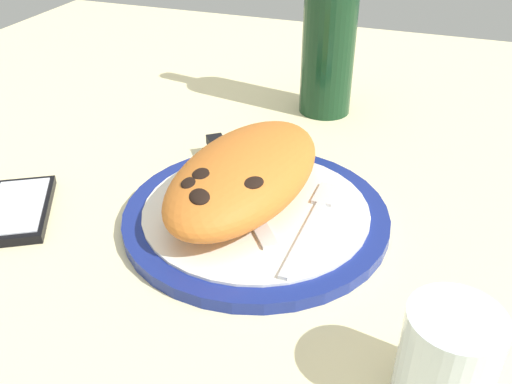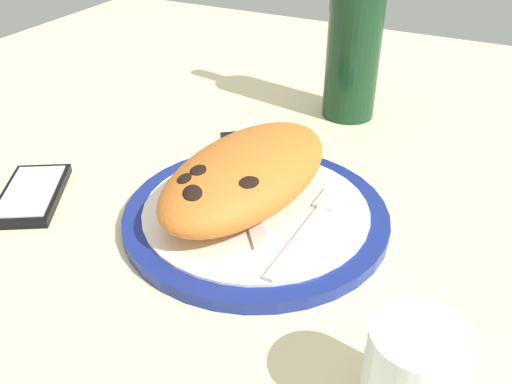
% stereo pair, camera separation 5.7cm
% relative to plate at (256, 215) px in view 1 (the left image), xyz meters
% --- Properties ---
extents(ground_plane, '(1.50, 1.50, 0.03)m').
position_rel_plate_xyz_m(ground_plane, '(0.00, 0.00, -0.02)').
color(ground_plane, beige).
extents(plate, '(0.28, 0.28, 0.02)m').
position_rel_plate_xyz_m(plate, '(0.00, 0.00, 0.00)').
color(plate, navy).
rests_on(plate, ground_plane).
extents(calzone, '(0.25, 0.15, 0.06)m').
position_rel_plate_xyz_m(calzone, '(0.01, 0.02, 0.04)').
color(calzone, orange).
rests_on(calzone, plate).
extents(fork, '(0.17, 0.02, 0.00)m').
position_rel_plate_xyz_m(fork, '(0.00, -0.06, 0.01)').
color(fork, silver).
rests_on(fork, plate).
extents(knife, '(0.19, 0.15, 0.01)m').
position_rel_plate_xyz_m(knife, '(0.06, 0.05, 0.01)').
color(knife, silver).
rests_on(knife, plate).
extents(smartphone, '(0.13, 0.11, 0.01)m').
position_rel_plate_xyz_m(smartphone, '(-0.07, 0.24, -0.00)').
color(smartphone, black).
rests_on(smartphone, ground_plane).
extents(water_glass, '(0.07, 0.07, 0.08)m').
position_rel_plate_xyz_m(water_glass, '(-0.16, -0.20, 0.03)').
color(water_glass, silver).
rests_on(water_glass, ground_plane).
extents(wine_bottle, '(0.07, 0.07, 0.31)m').
position_rel_plate_xyz_m(wine_bottle, '(0.30, 0.00, 0.12)').
color(wine_bottle, '#14381E').
rests_on(wine_bottle, ground_plane).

